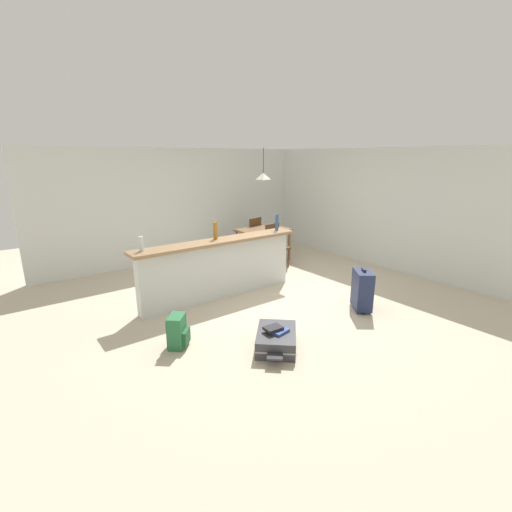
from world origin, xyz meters
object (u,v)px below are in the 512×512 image
bottle_blue (277,222)px  suitcase_upright_navy (362,290)px  bottle_clear (141,244)px  dining_chair_near_partition (275,243)px  dining_chair_far_side (252,235)px  book_stack (276,330)px  backpack_green (178,332)px  bottle_amber (215,231)px  pendant_lamp (263,176)px  dining_table (263,233)px  suitcase_flat_charcoal (276,339)px

bottle_blue → suitcase_upright_navy: (0.22, -1.80, -0.82)m
bottle_clear → suitcase_upright_navy: 3.40m
dining_chair_near_partition → dining_chair_far_side: 1.03m
book_stack → bottle_blue: bearing=49.7°
dining_chair_far_side → backpack_green: bearing=-138.9°
backpack_green → bottle_amber: bearing=42.4°
bottle_blue → pendant_lamp: size_ratio=0.42×
dining_table → suitcase_upright_navy: bearing=-98.9°
bottle_blue → dining_table: (0.71, 1.29, -0.50)m
dining_table → book_stack: dining_table is taller
suitcase_upright_navy → bottle_amber: bearing=128.6°
bottle_blue → pendant_lamp: (0.76, 1.37, 0.75)m
bottle_amber → book_stack: bearing=-99.9°
bottle_amber → dining_chair_near_partition: 2.13m
backpack_green → dining_table: bearing=36.3°
dining_table → dining_chair_far_side: (0.07, 0.51, -0.13)m
suitcase_upright_navy → backpack_green: 2.87m
dining_chair_near_partition → pendant_lamp: 1.51m
bottle_clear → backpack_green: bearing=-91.9°
pendant_lamp → suitcase_flat_charcoal: pendant_lamp is taller
bottle_clear → suitcase_upright_navy: size_ratio=0.32×
bottle_clear → bottle_blue: size_ratio=0.72×
dining_chair_far_side → book_stack: 4.41m
bottle_blue → backpack_green: bearing=-156.4°
bottle_amber → dining_chair_far_side: (2.04, 1.73, -0.63)m
dining_table → book_stack: bearing=-126.0°
dining_chair_far_side → book_stack: bearing=-122.8°
dining_table → suitcase_flat_charcoal: 3.96m
dining_table → bottle_clear: bearing=-158.8°
suitcase_flat_charcoal → backpack_green: size_ratio=2.01×
bottle_clear → dining_table: (3.24, 1.25, -0.46)m
bottle_amber → dining_table: 2.37m
bottle_blue → pendant_lamp: bearing=60.9°
suitcase_flat_charcoal → backpack_green: 1.24m
pendant_lamp → book_stack: bearing=-126.0°
bottle_amber → suitcase_upright_navy: (1.49, -1.87, -0.81)m
backpack_green → suitcase_upright_navy: bearing=-13.7°
bottle_clear → bottle_amber: bottle_amber is taller
backpack_green → dining_chair_near_partition: bearing=30.7°
backpack_green → book_stack: (0.95, -0.78, 0.05)m
dining_chair_near_partition → pendant_lamp: pendant_lamp is taller
bottle_clear → dining_chair_far_side: size_ratio=0.23×
pendant_lamp → backpack_green: (-3.33, -2.49, -1.70)m
backpack_green → bottle_clear: bearing=88.1°
bottle_clear → book_stack: bearing=-64.7°
backpack_green → bottle_blue: bearing=23.6°
bottle_amber → suitcase_upright_navy: size_ratio=0.42×
bottle_amber → dining_table: bearing=31.7°
pendant_lamp → suitcase_upright_navy: 3.58m
dining_chair_near_partition → bottle_amber: bearing=-159.5°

